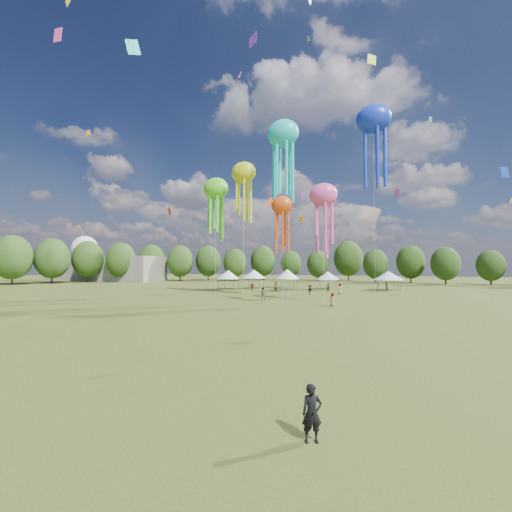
% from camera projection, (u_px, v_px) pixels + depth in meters
% --- Properties ---
extents(ground, '(300.00, 300.00, 0.00)m').
position_uv_depth(ground, '(120.00, 382.00, 14.02)').
color(ground, '#384416').
rests_on(ground, ground).
extents(observer_main, '(0.71, 0.60, 1.66)m').
position_uv_depth(observer_main, '(312.00, 413.00, 9.27)').
color(observer_main, black).
rests_on(observer_main, ground).
extents(spectator_near, '(0.92, 0.73, 1.82)m').
position_uv_depth(spectator_near, '(263.00, 294.00, 47.41)').
color(spectator_near, gray).
rests_on(spectator_near, ground).
extents(spectators_far, '(26.57, 30.88, 1.93)m').
position_uv_depth(spectators_far, '(322.00, 289.00, 57.38)').
color(spectators_far, gray).
rests_on(spectators_far, ground).
extents(festival_tents, '(37.77, 13.15, 4.37)m').
position_uv_depth(festival_tents, '(301.00, 275.00, 66.75)').
color(festival_tents, '#47474C').
rests_on(festival_tents, ground).
extents(show_kites, '(31.82, 19.25, 32.31)m').
position_uv_depth(show_kites, '(299.00, 167.00, 50.95)').
color(show_kites, yellow).
rests_on(show_kites, ground).
extents(small_kites, '(74.58, 59.97, 46.27)m').
position_uv_depth(small_kites, '(299.00, 104.00, 53.05)').
color(small_kites, yellow).
rests_on(small_kites, ground).
extents(treeline, '(201.57, 95.24, 13.43)m').
position_uv_depth(treeline, '(302.00, 259.00, 74.50)').
color(treeline, '#38281C').
rests_on(treeline, ground).
extents(hangar, '(40.00, 12.00, 8.00)m').
position_uv_depth(hangar, '(106.00, 269.00, 105.74)').
color(hangar, gray).
rests_on(hangar, ground).
extents(radome, '(9.00, 9.00, 16.00)m').
position_uv_depth(radome, '(85.00, 252.00, 116.82)').
color(radome, white).
rests_on(radome, ground).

